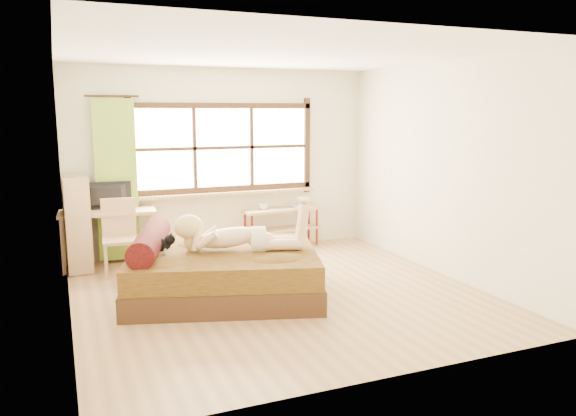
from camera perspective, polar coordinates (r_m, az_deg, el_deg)
name	(u,v)px	position (r m, az deg, el deg)	size (l,w,h in m)	color
floor	(279,294)	(6.56, -0.88, -8.70)	(4.50, 4.50, 0.00)	#9E754C
ceiling	(279,53)	(6.25, -0.95, 15.49)	(4.50, 4.50, 0.00)	white
wall_back	(223,161)	(8.38, -6.57, 4.75)	(4.50, 4.50, 0.00)	silver
wall_front	(389,210)	(4.27, 10.23, -0.24)	(4.50, 4.50, 0.00)	silver
wall_left	(62,188)	(5.83, -21.97, 1.88)	(4.50, 4.50, 0.00)	silver
wall_right	(444,170)	(7.38, 15.61, 3.76)	(4.50, 4.50, 0.00)	silver
window	(224,151)	(8.34, -6.54, 5.82)	(2.80, 0.16, 1.46)	#FFEDBF
curtain	(116,180)	(8.00, -17.05, 2.70)	(0.55, 0.10, 2.20)	olive
bed	(220,271)	(6.48, -6.94, -6.36)	(2.50, 2.22, 0.80)	#31200E
woman	(238,223)	(6.34, -5.14, -1.52)	(1.47, 0.42, 0.63)	beige
kitten	(158,243)	(6.33, -13.07, -3.50)	(0.31, 0.13, 0.25)	black
desk	(108,218)	(7.88, -17.82, -0.96)	(1.28, 0.65, 0.77)	tan
monitor	(107,196)	(7.89, -17.96, 1.16)	(0.65, 0.08, 0.37)	black
chair	(120,232)	(7.56, -16.73, -2.37)	(0.46, 0.46, 0.97)	tan
pipe_shelf	(282,219)	(8.62, -0.58, -1.10)	(1.25, 0.44, 0.69)	tan
cup	(263,207)	(8.47, -2.54, 0.15)	(0.12, 0.12, 0.10)	gray
book	(294,207)	(8.65, 0.58, 0.10)	(0.18, 0.25, 0.02)	gray
bookshelf	(78,224)	(7.81, -20.56, -1.51)	(0.31, 0.54, 1.24)	tan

